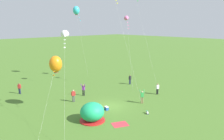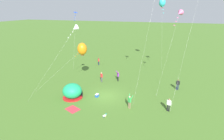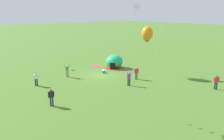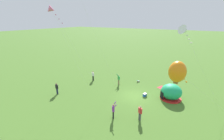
{
  "view_description": "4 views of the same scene",
  "coord_description": "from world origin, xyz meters",
  "px_view_note": "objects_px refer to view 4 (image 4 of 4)",
  "views": [
    {
      "loc": [
        -18.34,
        -19.76,
        10.5
      ],
      "look_at": [
        2.37,
        2.11,
        4.18
      ],
      "focal_mm": 35.0,
      "sensor_mm": 36.0,
      "label": 1
    },
    {
      "loc": [
        7.73,
        -21.31,
        12.0
      ],
      "look_at": [
        0.31,
        1.8,
        3.45
      ],
      "focal_mm": 28.0,
      "sensor_mm": 36.0,
      "label": 2
    },
    {
      "loc": [
        18.06,
        23.65,
        8.6
      ],
      "look_at": [
        2.86,
        6.0,
        2.46
      ],
      "focal_mm": 35.0,
      "sensor_mm": 36.0,
      "label": 3
    },
    {
      "loc": [
        -7.07,
        17.84,
        10.34
      ],
      "look_at": [
        3.59,
        0.46,
        3.39
      ],
      "focal_mm": 24.0,
      "sensor_mm": 36.0,
      "label": 4
    }
  ],
  "objects_px": {
    "person_watching_sky": "(140,112)",
    "person_center_field": "(57,88)",
    "cooler_box": "(145,95)",
    "person_arms_raised": "(119,79)",
    "person_near_tent": "(93,75)",
    "kite_pink": "(52,10)",
    "popup_tent": "(171,92)",
    "person_far_back": "(113,110)",
    "kite_orange": "(177,72)",
    "toddler_crawling": "(138,81)",
    "kite_white": "(184,31)"
  },
  "relations": [
    {
      "from": "cooler_box",
      "to": "toddler_crawling",
      "type": "bearing_deg",
      "value": -57.15
    },
    {
      "from": "cooler_box",
      "to": "kite_pink",
      "type": "height_order",
      "value": "kite_pink"
    },
    {
      "from": "toddler_crawling",
      "to": "person_arms_raised",
      "type": "bearing_deg",
      "value": 49.08
    },
    {
      "from": "kite_orange",
      "to": "kite_pink",
      "type": "relative_size",
      "value": 0.57
    },
    {
      "from": "popup_tent",
      "to": "person_far_back",
      "type": "distance_m",
      "value": 8.96
    },
    {
      "from": "cooler_box",
      "to": "person_watching_sky",
      "type": "xyz_separation_m",
      "value": [
        -1.34,
        5.32,
        0.74
      ]
    },
    {
      "from": "kite_orange",
      "to": "person_far_back",
      "type": "bearing_deg",
      "value": 20.9
    },
    {
      "from": "person_arms_raised",
      "to": "person_center_field",
      "type": "distance_m",
      "value": 9.62
    },
    {
      "from": "toddler_crawling",
      "to": "person_arms_raised",
      "type": "xyz_separation_m",
      "value": [
        2.34,
        2.7,
        0.82
      ]
    },
    {
      "from": "person_center_field",
      "to": "person_far_back",
      "type": "bearing_deg",
      "value": 176.91
    },
    {
      "from": "toddler_crawling",
      "to": "person_near_tent",
      "type": "height_order",
      "value": "person_near_tent"
    },
    {
      "from": "person_watching_sky",
      "to": "kite_orange",
      "type": "relative_size",
      "value": 0.25
    },
    {
      "from": "kite_pink",
      "to": "kite_white",
      "type": "distance_m",
      "value": 14.79
    },
    {
      "from": "kite_orange",
      "to": "kite_white",
      "type": "height_order",
      "value": "kite_white"
    },
    {
      "from": "person_center_field",
      "to": "kite_orange",
      "type": "relative_size",
      "value": 0.25
    },
    {
      "from": "popup_tent",
      "to": "person_watching_sky",
      "type": "distance_m",
      "value": 6.82
    },
    {
      "from": "person_far_back",
      "to": "kite_white",
      "type": "height_order",
      "value": "kite_white"
    },
    {
      "from": "kite_pink",
      "to": "popup_tent",
      "type": "bearing_deg",
      "value": -151.33
    },
    {
      "from": "person_arms_raised",
      "to": "person_near_tent",
      "type": "bearing_deg",
      "value": 9.94
    },
    {
      "from": "person_watching_sky",
      "to": "toddler_crawling",
      "type": "bearing_deg",
      "value": -66.88
    },
    {
      "from": "person_arms_raised",
      "to": "cooler_box",
      "type": "bearing_deg",
      "value": 162.99
    },
    {
      "from": "popup_tent",
      "to": "kite_white",
      "type": "xyz_separation_m",
      "value": [
        -0.88,
        3.55,
        8.29
      ]
    },
    {
      "from": "person_watching_sky",
      "to": "person_near_tent",
      "type": "bearing_deg",
      "value": -28.52
    },
    {
      "from": "person_watching_sky",
      "to": "kite_pink",
      "type": "height_order",
      "value": "kite_pink"
    },
    {
      "from": "person_arms_raised",
      "to": "person_watching_sky",
      "type": "distance_m",
      "value": 9.41
    },
    {
      "from": "person_watching_sky",
      "to": "person_center_field",
      "type": "relative_size",
      "value": 1.0
    },
    {
      "from": "popup_tent",
      "to": "kite_orange",
      "type": "relative_size",
      "value": 0.41
    },
    {
      "from": "cooler_box",
      "to": "person_watching_sky",
      "type": "relative_size",
      "value": 0.35
    },
    {
      "from": "person_center_field",
      "to": "kite_pink",
      "type": "bearing_deg",
      "value": 178.37
    },
    {
      "from": "person_arms_raised",
      "to": "person_far_back",
      "type": "relative_size",
      "value": 1.0
    },
    {
      "from": "person_near_tent",
      "to": "person_watching_sky",
      "type": "bearing_deg",
      "value": 151.48
    },
    {
      "from": "toddler_crawling",
      "to": "popup_tent",
      "type": "bearing_deg",
      "value": 153.16
    },
    {
      "from": "popup_tent",
      "to": "kite_pink",
      "type": "xyz_separation_m",
      "value": [
        13.28,
        7.26,
        10.39
      ]
    },
    {
      "from": "kite_orange",
      "to": "cooler_box",
      "type": "bearing_deg",
      "value": -46.02
    },
    {
      "from": "cooler_box",
      "to": "person_arms_raised",
      "type": "relative_size",
      "value": 0.32
    },
    {
      "from": "person_near_tent",
      "to": "person_center_field",
      "type": "bearing_deg",
      "value": 79.47
    },
    {
      "from": "cooler_box",
      "to": "person_watching_sky",
      "type": "distance_m",
      "value": 5.54
    },
    {
      "from": "person_center_field",
      "to": "person_far_back",
      "type": "distance_m",
      "value": 9.81
    },
    {
      "from": "person_far_back",
      "to": "kite_orange",
      "type": "xyz_separation_m",
      "value": [
        -5.51,
        -2.11,
        4.79
      ]
    },
    {
      "from": "person_near_tent",
      "to": "person_far_back",
      "type": "relative_size",
      "value": 0.91
    },
    {
      "from": "cooler_box",
      "to": "toddler_crawling",
      "type": "distance_m",
      "value": 5.07
    },
    {
      "from": "person_near_tent",
      "to": "person_watching_sky",
      "type": "distance_m",
      "value": 12.67
    },
    {
      "from": "person_center_field",
      "to": "kite_pink",
      "type": "distance_m",
      "value": 10.47
    },
    {
      "from": "person_watching_sky",
      "to": "kite_orange",
      "type": "xyz_separation_m",
      "value": [
        -2.93,
        -0.9,
        4.83
      ]
    },
    {
      "from": "person_center_field",
      "to": "toddler_crawling",
      "type": "bearing_deg",
      "value": -128.99
    },
    {
      "from": "cooler_box",
      "to": "person_far_back",
      "type": "relative_size",
      "value": 0.32
    },
    {
      "from": "toddler_crawling",
      "to": "kite_pink",
      "type": "height_order",
      "value": "kite_pink"
    },
    {
      "from": "toddler_crawling",
      "to": "person_center_field",
      "type": "height_order",
      "value": "person_center_field"
    },
    {
      "from": "kite_orange",
      "to": "kite_pink",
      "type": "bearing_deg",
      "value": 6.4
    },
    {
      "from": "kite_white",
      "to": "person_arms_raised",
      "type": "bearing_deg",
      "value": -22.86
    }
  ]
}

